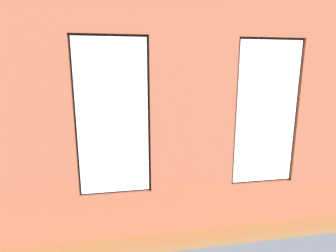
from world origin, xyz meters
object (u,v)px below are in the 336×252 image
Objects in this scene: media_console at (35,165)px; cup_ceramic at (177,147)px; coffee_table at (165,153)px; potted_plant_beside_window_right at (39,196)px; potted_plant_between_couches at (232,175)px; couch_by_window at (153,191)px; potted_plant_foreground_right at (64,135)px; candle_jar at (165,149)px; potted_plant_near_tv at (45,160)px; papasan_chair at (147,136)px; remote_silver at (169,152)px; couch_left at (263,149)px; remote_gray at (150,153)px; potted_plant_corner_near_left at (241,118)px; potted_plant_by_left_couch at (230,137)px; tv_flatscreen at (32,138)px; table_plant_small at (158,145)px.

cup_ceramic is at bearing -175.86° from media_console.
potted_plant_beside_window_right reaches higher than coffee_table.
potted_plant_between_couches is (-3.28, -0.15, 0.06)m from potted_plant_beside_window_right.
couch_by_window is 2.61× the size of potted_plant_foreground_right.
potted_plant_foreground_right reaches higher than candle_jar.
cup_ceramic is 3.14m from potted_plant_near_tv.
coffee_table is at bearing 180.00° from candle_jar.
potted_plant_between_couches is at bearing -177.34° from potted_plant_beside_window_right.
papasan_chair reaches higher than cup_ceramic.
remote_silver is at bearing 179.53° from media_console.
remote_silver is 0.22× the size of potted_plant_foreground_right.
couch_left reaches higher than media_console.
potted_plant_beside_window_right is at bearing 3.14° from couch_by_window.
remote_silver is at bearing 147.98° from potted_plant_foreground_right.
remote_gray is (0.38, 0.13, 0.06)m from coffee_table.
couch_by_window is 1.52× the size of potted_plant_corner_near_left.
coffee_table is 1.01× the size of potted_plant_near_tv.
couch_by_window is 5.02m from potted_plant_corner_near_left.
couch_left is 1.49× the size of papasan_chair.
remote_gray is 0.23× the size of potted_plant_beside_window_right.
potted_plant_by_left_couch is at bearing 143.58° from remote_gray.
potted_plant_near_tv is at bearing -53.58° from remote_silver.
potted_plant_beside_window_right is (2.02, 3.54, -0.00)m from papasan_chair.
potted_plant_by_left_couch reaches higher than candle_jar.
potted_plant_near_tv is at bearing 117.26° from tv_flatscreen.
coffee_table is 0.26m from table_plant_small.
potted_plant_corner_near_left is 1.17× the size of potted_plant_between_couches.
potted_plant_between_couches reaches higher than papasan_chair.
couch_by_window is at bearing 22.14° from remote_gray.
potted_plant_beside_window_right is at bearing 40.10° from cup_ceramic.
remote_silver and remote_gray have the same top height.
couch_left is 2.42× the size of potted_plant_beside_window_right.
potted_plant_near_tv is (2.49, 1.18, 0.26)m from candle_jar.
potted_plant_foreground_right is (2.84, -1.78, 0.10)m from remote_silver.
potted_plant_corner_near_left is (-5.84, -1.80, -0.08)m from tv_flatscreen.
table_plant_small is 2.66m from potted_plant_near_tv.
remote_gray is 0.31× the size of potted_plant_by_left_couch.
potted_plant_corner_near_left is at bearing 171.41° from couch_left.
potted_plant_beside_window_right is 0.65× the size of potted_plant_between_couches.
media_console is 2.15m from potted_plant_beside_window_right.
candle_jar reaches higher than remote_gray.
candle_jar is at bearing -128.45° from remote_silver.
remote_silver is (-0.10, 0.13, -0.05)m from candle_jar.
potted_plant_near_tv is (2.33, 1.29, 0.19)m from table_plant_small.
potted_plant_by_left_couch is at bearing -165.99° from media_console.
media_console is at bearing -76.32° from remote_silver.
couch_left is 5.69m from media_console.
potted_plant_by_left_couch is (-2.63, -1.35, -0.06)m from remote_gray.
potted_plant_beside_window_right is 0.55× the size of potted_plant_corner_near_left.
potted_plant_between_couches reaches higher than media_console.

